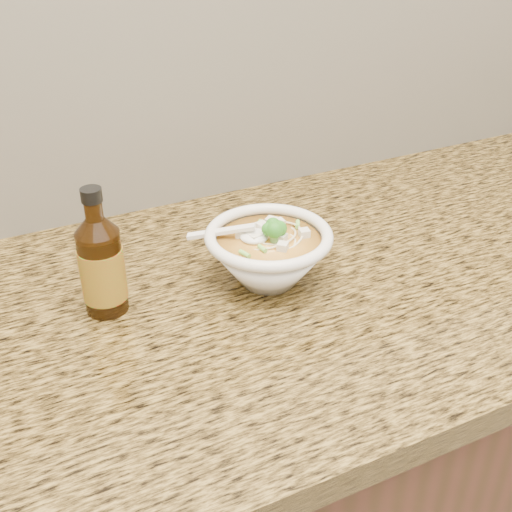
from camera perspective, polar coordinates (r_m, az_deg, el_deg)
name	(u,v)px	position (r m, az deg, el deg)	size (l,w,h in m)	color
cabinet	(235,507)	(1.24, -1.91, -21.43)	(4.00, 0.65, 0.86)	#352010
counter_slab	(229,305)	(0.93, -2.39, -4.35)	(4.00, 0.68, 0.04)	olive
soup_bowl	(268,255)	(0.92, 1.12, 0.05)	(0.19, 0.18, 0.10)	white
hot_sauce_bottle	(102,266)	(0.87, -13.54, -0.90)	(0.08, 0.08, 0.18)	#371D07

